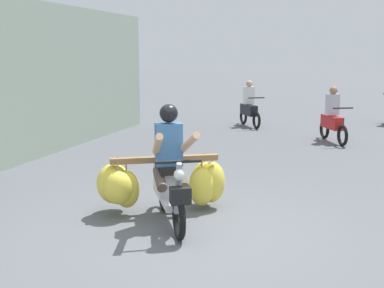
# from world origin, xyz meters

# --- Properties ---
(ground_plane) EXTENTS (120.00, 120.00, 0.00)m
(ground_plane) POSITION_xyz_m (0.00, 0.00, 0.00)
(ground_plane) COLOR #56595E
(motorbike_main_loaded) EXTENTS (1.79, 2.00, 1.58)m
(motorbike_main_loaded) POSITION_xyz_m (-0.69, 0.68, 0.49)
(motorbike_main_loaded) COLOR black
(motorbike_main_loaded) RESTS_ON ground
(motorbike_distant_ahead_right) EXTENTS (0.82, 1.51, 1.40)m
(motorbike_distant_ahead_right) POSITION_xyz_m (1.44, 7.49, 0.57)
(motorbike_distant_ahead_right) COLOR black
(motorbike_distant_ahead_right) RESTS_ON ground
(motorbike_distant_far_ahead) EXTENTS (0.94, 1.43, 1.40)m
(motorbike_distant_far_ahead) POSITION_xyz_m (-1.08, 9.68, 0.57)
(motorbike_distant_far_ahead) COLOR black
(motorbike_distant_far_ahead) RESTS_ON ground
(shopfront_building) EXTENTS (3.55, 7.06, 3.31)m
(shopfront_building) POSITION_xyz_m (-6.28, 5.73, 1.65)
(shopfront_building) COLOR gray
(shopfront_building) RESTS_ON ground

